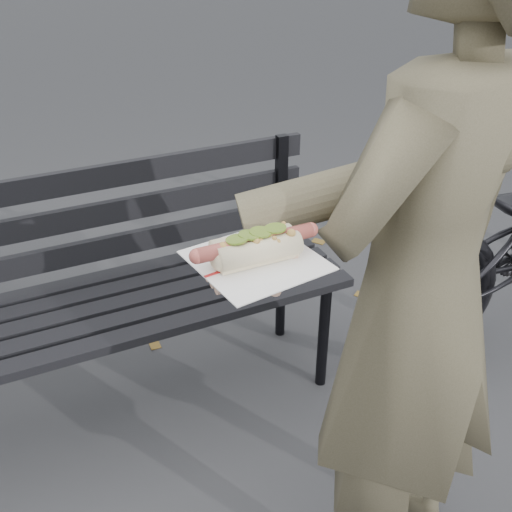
{
  "coord_description": "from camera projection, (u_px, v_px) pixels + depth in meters",
  "views": [
    {
      "loc": [
        -0.29,
        -0.81,
        1.6
      ],
      "look_at": [
        0.06,
        -0.06,
        1.11
      ],
      "focal_mm": 42.0,
      "sensor_mm": 36.0,
      "label": 1
    }
  ],
  "objects": [
    {
      "name": "fallen_leaves",
      "position": [
        272.0,
        455.0,
        2.01
      ],
      "size": [
        4.63,
        3.4,
        0.0
      ],
      "color": "brown",
      "rests_on": "ground"
    },
    {
      "name": "park_bench",
      "position": [
        113.0,
        279.0,
        1.98
      ],
      "size": [
        1.5,
        0.44,
        0.88
      ],
      "color": "black",
      "rests_on": "ground"
    },
    {
      "name": "held_hotdog",
      "position": [
        345.0,
        201.0,
        1.07
      ],
      "size": [
        0.64,
        0.3,
        0.2
      ],
      "color": "#4D4933"
    },
    {
      "name": "person",
      "position": [
        417.0,
        298.0,
        1.31
      ],
      "size": [
        0.72,
        0.57,
        1.71
      ],
      "primitive_type": "imported",
      "rotation": [
        0.0,
        0.0,
        3.43
      ],
      "color": "#4D4933",
      "rests_on": "ground"
    }
  ]
}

